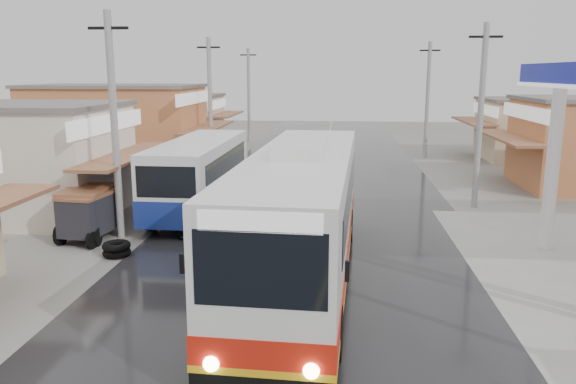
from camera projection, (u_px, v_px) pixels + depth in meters
name	position (u px, v px, depth m)	size (l,w,h in m)	color
ground	(291.00, 375.00, 11.21)	(120.00, 120.00, 0.00)	slate
road	(318.00, 204.00, 25.82)	(12.00, 90.00, 0.02)	black
centre_line	(318.00, 203.00, 25.81)	(0.15, 90.00, 0.01)	#D8CC4C
shopfronts_left	(76.00, 186.00, 29.88)	(11.00, 44.00, 5.20)	tan
utility_poles_left	(176.00, 196.00, 27.40)	(1.60, 50.00, 8.00)	gray
utility_poles_right	(474.00, 207.00, 25.21)	(1.60, 36.00, 8.00)	gray
coach_bus	(302.00, 215.00, 15.95)	(3.45, 13.02, 4.03)	silver
second_bus	(200.00, 174.00, 24.16)	(2.63, 9.27, 3.07)	silver
cyclist	(191.00, 216.00, 20.74)	(1.21, 2.15, 2.20)	black
tricycle_near	(86.00, 210.00, 20.29)	(1.79, 2.43, 1.86)	#26262D
tricycle_far	(88.00, 214.00, 20.00)	(1.75, 2.43, 1.74)	#26262D
tyre_stack	(117.00, 249.00, 18.44)	(0.93, 0.93, 0.47)	black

